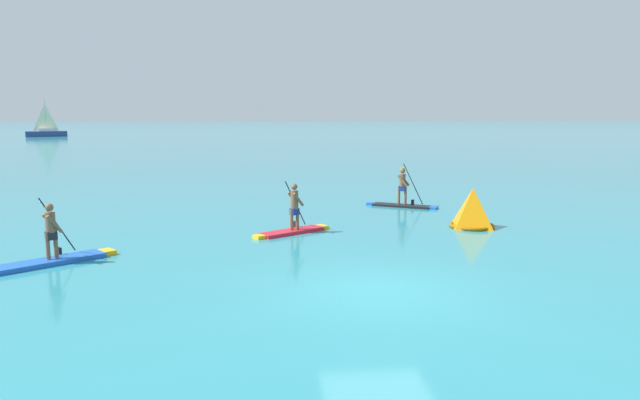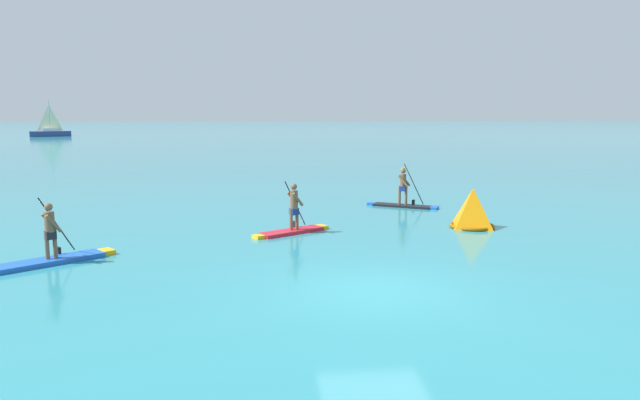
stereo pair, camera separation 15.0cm
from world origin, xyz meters
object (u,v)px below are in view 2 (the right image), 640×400
object	(u,v)px
race_marker_buoy	(473,210)
sailboat_left_horizon	(50,132)
paddleboarder_near_left	(49,254)
paddleboarder_mid_center	(293,222)
paddleboarder_far_right	(403,198)

from	to	relation	value
race_marker_buoy	sailboat_left_horizon	size ratio (longest dim) A/B	0.29
paddleboarder_near_left	paddleboarder_mid_center	world-z (taller)	paddleboarder_near_left
race_marker_buoy	paddleboarder_far_right	bearing A→B (deg)	106.06
paddleboarder_mid_center	sailboat_left_horizon	size ratio (longest dim) A/B	0.42
paddleboarder_far_right	race_marker_buoy	bearing A→B (deg)	-43.47
paddleboarder_near_left	sailboat_left_horizon	xyz separation A→B (m)	(-27.67, 83.45, 0.47)
paddleboarder_near_left	paddleboarder_far_right	size ratio (longest dim) A/B	1.08
paddleboarder_mid_center	race_marker_buoy	size ratio (longest dim) A/B	1.46
race_marker_buoy	sailboat_left_horizon	xyz separation A→B (m)	(-40.65, 79.63, 0.11)
paddleboarder_near_left	paddleboarder_far_right	world-z (taller)	paddleboarder_far_right
paddleboarder_near_left	sailboat_left_horizon	bearing A→B (deg)	69.63
paddleboarder_far_right	sailboat_left_horizon	xyz separation A→B (m)	(-39.29, 74.92, 0.36)
paddleboarder_near_left	paddleboarder_far_right	distance (m)	14.42
sailboat_left_horizon	paddleboarder_far_right	bearing A→B (deg)	97.13
paddleboarder_far_right	sailboat_left_horizon	size ratio (longest dim) A/B	0.46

